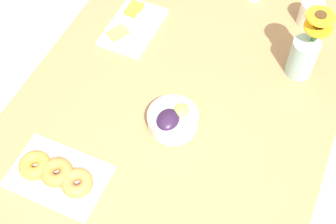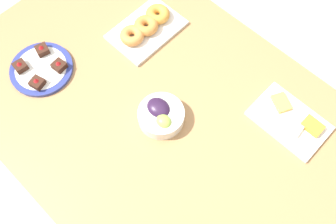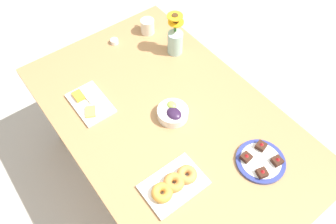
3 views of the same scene
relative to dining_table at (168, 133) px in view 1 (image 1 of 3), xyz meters
The scene contains 7 objects.
ground_plane 0.65m from the dining_table, ahead, with size 6.00×6.00×0.00m, color #B7B2A8.
dining_table is the anchor object (origin of this frame).
coffee_mug 0.69m from the dining_table, 26.19° to the right, with size 0.12×0.09×0.09m.
grape_bowl 0.12m from the dining_table, 121.98° to the right, with size 0.16×0.16×0.07m.
cheese_platter 0.43m from the dining_table, 41.58° to the left, with size 0.26×0.17×0.03m.
croissant_platter 0.40m from the dining_table, 146.76° to the left, with size 0.19×0.28×0.05m.
flower_vase 0.52m from the dining_table, 42.14° to the right, with size 0.11×0.10×0.25m.
Camera 1 is at (-0.75, -0.33, 1.98)m, focal length 50.00 mm.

